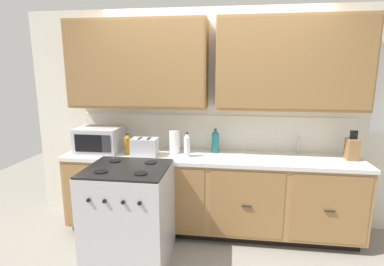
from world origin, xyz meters
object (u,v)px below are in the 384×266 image
paper_towel_roll (175,142)px  bottle_teal (215,141)px  stove_range (129,214)px  knife_block (352,149)px  bottle_clear (187,145)px  toaster (145,147)px  microwave (99,140)px  bottle_amber (128,144)px

paper_towel_roll → bottle_teal: (0.45, 0.08, 0.00)m
stove_range → bottle_teal: bearing=44.7°
knife_block → paper_towel_roll: (-1.87, 0.01, 0.01)m
stove_range → paper_towel_roll: (0.32, 0.68, 0.56)m
bottle_clear → toaster: bearing=-178.1°
bottle_teal → paper_towel_roll: bearing=-169.8°
toaster → bottle_teal: bottle_teal is taller
microwave → knife_block: size_ratio=1.55×
microwave → bottle_amber: size_ratio=2.08×
bottle_teal → bottle_amber: (-0.95, -0.20, -0.02)m
bottle_teal → bottle_amber: bearing=-168.4°
knife_block → bottle_amber: (-2.38, -0.10, -0.00)m
paper_towel_roll → bottle_clear: size_ratio=0.98×
stove_range → knife_block: (2.19, 0.67, 0.55)m
stove_range → bottle_teal: size_ratio=3.50×
stove_range → bottle_clear: bearing=48.9°
bottle_teal → bottle_clear: bottle_teal is taller
bottle_amber → paper_towel_roll: bearing=12.8°
stove_range → paper_towel_roll: size_ratio=3.65×
microwave → stove_range: bearing=-48.4°
paper_towel_roll → bottle_teal: bearing=10.2°
bottle_amber → knife_block: bearing=2.5°
microwave → paper_towel_roll: (0.86, 0.07, -0.01)m
paper_towel_roll → bottle_teal: 0.46m
stove_range → bottle_amber: size_ratio=4.12×
bottle_amber → bottle_clear: bottle_clear is taller
toaster → bottle_amber: bottle_amber is taller
stove_range → knife_block: knife_block is taller
stove_range → bottle_clear: 0.92m
microwave → bottle_teal: size_ratio=1.77×
stove_range → bottle_clear: size_ratio=3.59×
microwave → toaster: bearing=-8.2°
bottle_amber → bottle_clear: 0.67m
microwave → toaster: 0.56m
bottle_amber → bottle_clear: bearing=-1.4°
toaster → microwave: bearing=171.8°
stove_range → knife_block: 2.35m
bottle_teal → bottle_clear: bearing=-143.8°
paper_towel_roll → bottle_teal: size_ratio=0.96×
bottle_teal → bottle_amber: size_ratio=1.18×
paper_towel_roll → bottle_clear: bottle_clear is taller
knife_block → bottle_clear: knife_block is taller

